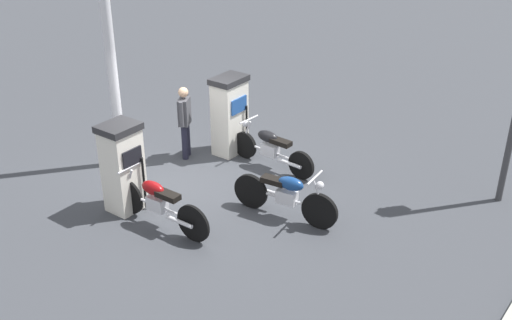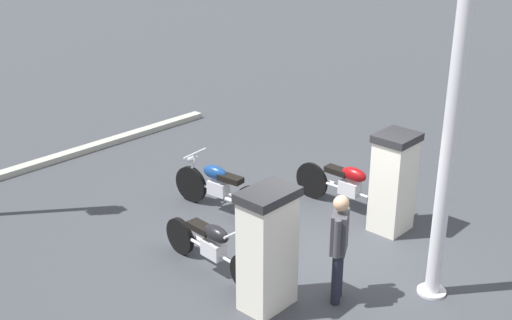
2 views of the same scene
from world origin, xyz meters
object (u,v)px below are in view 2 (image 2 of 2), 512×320
object	(u,v)px
attendant_person	(339,242)
motorcycle_near_pump	(349,185)
fuel_pump_far	(267,249)
motorcycle_far_pump	(213,246)
fuel_pump_near	(393,182)
canopy_support_pole	(447,158)
motorcycle_extra	(219,187)

from	to	relation	value
attendant_person	motorcycle_near_pump	bearing A→B (deg)	-56.88
fuel_pump_far	attendant_person	bearing A→B (deg)	-128.39
fuel_pump_far	motorcycle_far_pump	distance (m)	1.21
motorcycle_near_pump	attendant_person	bearing A→B (deg)	123.12
fuel_pump_near	attendant_person	size ratio (longest dim) A/B	1.06
fuel_pump_near	attendant_person	bearing A→B (deg)	105.03
fuel_pump_near	canopy_support_pole	xyz separation A→B (m)	(-1.46, 1.17, 1.19)
attendant_person	motorcycle_extra	bearing A→B (deg)	-13.25
attendant_person	canopy_support_pole	xyz separation A→B (m)	(-0.86, -1.04, 1.14)
motorcycle_far_pump	attendant_person	xyz separation A→B (m)	(-1.72, -0.69, 0.45)
fuel_pump_near	motorcycle_extra	world-z (taller)	fuel_pump_near
fuel_pump_near	motorcycle_near_pump	xyz separation A→B (m)	(0.89, -0.06, -0.36)
fuel_pump_near	motorcycle_far_pump	distance (m)	3.15
motorcycle_extra	canopy_support_pole	xyz separation A→B (m)	(-3.94, -0.32, 1.57)
motorcycle_extra	canopy_support_pole	size ratio (longest dim) A/B	0.48
motorcycle_near_pump	canopy_support_pole	size ratio (longest dim) A/B	0.52
motorcycle_near_pump	canopy_support_pole	distance (m)	3.07
fuel_pump_far	canopy_support_pole	xyz separation A→B (m)	(-1.46, -1.80, 1.17)
fuel_pump_far	canopy_support_pole	bearing A→B (deg)	-129.10
fuel_pump_near	attendant_person	world-z (taller)	fuel_pump_near
motorcycle_far_pump	attendant_person	world-z (taller)	attendant_person
motorcycle_near_pump	motorcycle_far_pump	xyz separation A→B (m)	(0.24, 2.97, -0.05)
motorcycle_extra	motorcycle_far_pump	bearing A→B (deg)	133.77
motorcycle_near_pump	attendant_person	distance (m)	2.75
fuel_pump_far	motorcycle_far_pump	size ratio (longest dim) A/B	0.83
motorcycle_near_pump	motorcycle_far_pump	size ratio (longest dim) A/B	1.07
motorcycle_far_pump	motorcycle_near_pump	bearing A→B (deg)	-94.59
fuel_pump_near	motorcycle_extra	xyz separation A→B (m)	(2.48, 1.49, -0.38)
motorcycle_extra	attendant_person	xyz separation A→B (m)	(-3.08, 0.73, 0.43)
attendant_person	canopy_support_pole	distance (m)	1.77
motorcycle_far_pump	canopy_support_pole	xyz separation A→B (m)	(-2.59, -1.74, 1.59)
fuel_pump_far	motorcycle_far_pump	xyz separation A→B (m)	(1.13, -0.06, -0.43)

